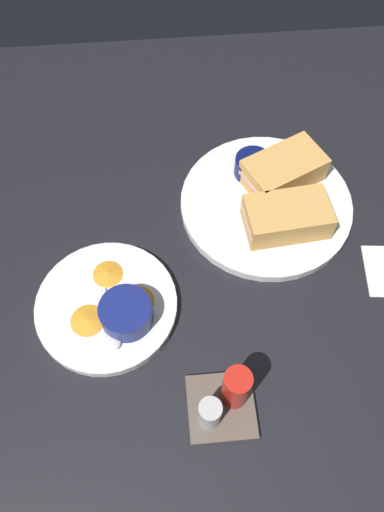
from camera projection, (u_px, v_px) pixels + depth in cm
name	position (u px, v px, depth cm)	size (l,w,h in cm)	color
ground_plane	(227.00, 265.00, 78.78)	(110.00, 110.00, 3.00)	black
plate_sandwich_main	(266.00, 204.00, 81.91)	(28.57, 28.57, 1.60)	silver
sandwich_half_near	(287.00, 217.00, 76.77)	(13.82, 8.70, 4.80)	tan
sandwich_half_far	(283.00, 170.00, 81.39)	(15.00, 12.39, 4.80)	tan
ramekin_dark_sauce	(253.00, 165.00, 82.61)	(6.15, 6.15, 3.39)	#0C144C
spoon_by_dark_ramekin	(270.00, 191.00, 81.75)	(5.82, 9.45, 0.80)	silver
plate_chips_companion	(107.00, 306.00, 72.79)	(21.08, 21.08, 1.60)	silver
ramekin_light_gravy	(126.00, 313.00, 69.15)	(7.53, 7.53, 3.82)	navy
spoon_by_gravy_ramekin	(112.00, 331.00, 69.60)	(3.32, 9.96, 0.80)	silver
plantain_chip_scatter	(111.00, 299.00, 72.15)	(14.15, 13.52, 0.60)	orange
condiment_caddy	(225.00, 400.00, 63.44)	(9.00, 9.00, 9.50)	brown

